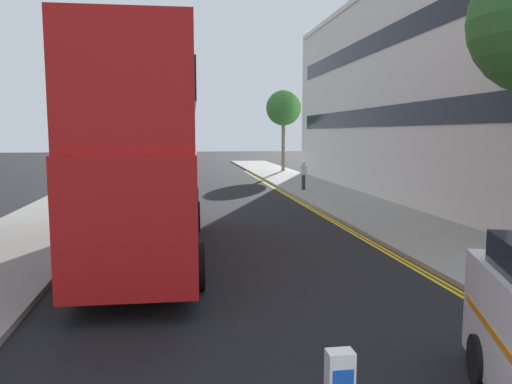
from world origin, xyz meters
TOP-DOWN VIEW (x-y plane):
  - sidewalk_right at (6.50, 16.00)m, footprint 4.00×80.00m
  - sidewalk_left at (-6.50, 16.00)m, footprint 4.00×80.00m
  - kerb_line_outer at (4.40, 14.00)m, footprint 0.10×56.00m
  - kerb_line_inner at (4.24, 14.00)m, footprint 0.10×56.00m
  - double_decker_bus_away at (-2.39, 11.57)m, footprint 3.01×10.87m
  - pedestrian_far at (5.56, 25.49)m, footprint 0.34×0.22m
  - street_tree_mid at (7.42, 39.99)m, footprint 3.03×3.03m
  - townhouse_terrace_right at (13.50, 23.69)m, footprint 10.08×28.00m

SIDE VIEW (x-z plane):
  - kerb_line_outer at x=4.40m, z-range 0.00..0.01m
  - kerb_line_inner at x=4.24m, z-range 0.00..0.01m
  - sidewalk_right at x=6.50m, z-range 0.00..0.14m
  - sidewalk_left at x=-6.50m, z-range 0.00..0.14m
  - pedestrian_far at x=5.56m, z-range 0.18..1.80m
  - double_decker_bus_away at x=-2.39m, z-range 0.21..5.85m
  - street_tree_mid at x=7.42m, z-range 2.05..9.01m
  - townhouse_terrace_right at x=13.50m, z-range 0.00..11.18m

